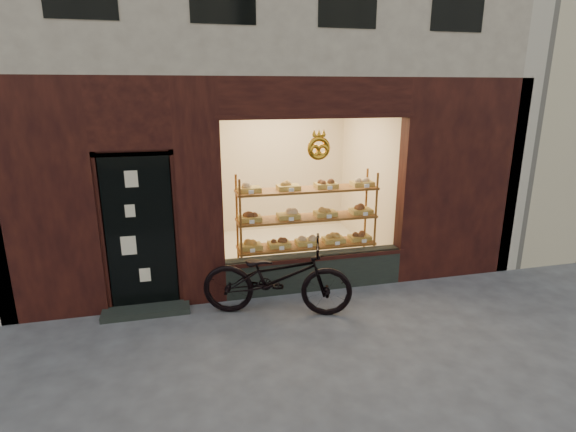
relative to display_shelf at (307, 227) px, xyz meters
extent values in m
plane|color=#404042|center=(-0.45, -2.55, -0.85)|extent=(90.00, 90.00, 0.00)
cube|color=black|center=(0.00, -0.42, -0.58)|extent=(2.70, 0.25, 0.55)
cube|color=black|center=(-2.45, -0.49, 0.25)|extent=(0.90, 0.04, 2.15)
cube|color=black|center=(-2.45, -0.65, -0.81)|extent=(1.15, 0.35, 0.08)
torus|color=orange|center=(0.00, -0.53, 1.30)|extent=(0.33, 0.07, 0.33)
cube|color=#603016|center=(0.00, 0.00, -0.80)|extent=(2.20, 0.45, 0.04)
cube|color=#603016|center=(0.00, 0.00, -0.30)|extent=(2.20, 0.45, 0.03)
cube|color=#603016|center=(0.00, 0.00, 0.15)|extent=(2.20, 0.45, 0.04)
cube|color=#603016|center=(0.00, 0.00, 0.60)|extent=(2.20, 0.45, 0.04)
cylinder|color=#603016|center=(-1.07, -0.19, 0.00)|extent=(0.04, 0.04, 1.70)
cylinder|color=#603016|center=(1.07, -0.19, 0.00)|extent=(0.04, 0.04, 1.70)
cylinder|color=#603016|center=(-1.07, 0.20, 0.00)|extent=(0.04, 0.04, 1.70)
cylinder|color=#603016|center=(1.07, 0.20, 0.00)|extent=(0.04, 0.04, 1.70)
cube|color=olive|center=(-0.90, 0.00, -0.25)|extent=(0.34, 0.24, 0.07)
sphere|color=#C58833|center=(-0.90, 0.00, -0.17)|extent=(0.11, 0.11, 0.11)
cube|color=white|center=(-0.90, -0.18, -0.25)|extent=(0.07, 0.01, 0.05)
cube|color=olive|center=(-0.45, 0.00, -0.25)|extent=(0.34, 0.24, 0.07)
sphere|color=#582E1C|center=(-0.45, 0.00, -0.17)|extent=(0.11, 0.11, 0.11)
cube|color=white|center=(-0.45, -0.18, -0.25)|extent=(0.07, 0.01, 0.05)
cube|color=olive|center=(0.00, 0.00, -0.25)|extent=(0.34, 0.24, 0.07)
sphere|color=tan|center=(0.00, 0.00, -0.17)|extent=(0.11, 0.11, 0.11)
cube|color=white|center=(0.00, -0.18, -0.25)|extent=(0.07, 0.01, 0.05)
cube|color=olive|center=(0.45, 0.00, -0.25)|extent=(0.34, 0.24, 0.07)
sphere|color=#C58833|center=(0.45, 0.00, -0.17)|extent=(0.11, 0.11, 0.11)
cube|color=white|center=(0.45, -0.18, -0.25)|extent=(0.07, 0.01, 0.05)
cube|color=olive|center=(0.90, 0.00, -0.25)|extent=(0.34, 0.24, 0.07)
sphere|color=#582E1C|center=(0.90, 0.00, -0.17)|extent=(0.11, 0.11, 0.11)
cube|color=white|center=(0.90, -0.18, -0.25)|extent=(0.08, 0.01, 0.05)
cube|color=olive|center=(-0.90, 0.00, 0.20)|extent=(0.34, 0.24, 0.07)
sphere|color=#582E1C|center=(-0.90, 0.00, 0.28)|extent=(0.11, 0.11, 0.11)
cube|color=white|center=(-0.90, -0.18, 0.20)|extent=(0.07, 0.01, 0.06)
cube|color=olive|center=(-0.30, 0.00, 0.20)|extent=(0.34, 0.24, 0.07)
sphere|color=tan|center=(-0.30, 0.00, 0.28)|extent=(0.11, 0.11, 0.11)
cube|color=white|center=(-0.30, -0.18, 0.20)|extent=(0.08, 0.01, 0.06)
cube|color=olive|center=(0.30, 0.00, 0.20)|extent=(0.34, 0.24, 0.07)
sphere|color=#C58833|center=(0.30, 0.00, 0.28)|extent=(0.11, 0.11, 0.11)
cube|color=white|center=(0.30, -0.18, 0.20)|extent=(0.07, 0.01, 0.06)
cube|color=olive|center=(0.90, 0.00, 0.20)|extent=(0.34, 0.24, 0.07)
sphere|color=#582E1C|center=(0.90, 0.00, 0.28)|extent=(0.11, 0.11, 0.11)
cube|color=white|center=(0.90, -0.18, 0.20)|extent=(0.08, 0.01, 0.06)
cube|color=olive|center=(-0.90, 0.00, 0.65)|extent=(0.34, 0.24, 0.07)
sphere|color=tan|center=(-0.90, 0.00, 0.73)|extent=(0.11, 0.11, 0.11)
cube|color=white|center=(-0.90, -0.18, 0.65)|extent=(0.07, 0.01, 0.06)
cube|color=olive|center=(-0.30, 0.00, 0.65)|extent=(0.34, 0.24, 0.07)
sphere|color=#C58833|center=(-0.30, 0.00, 0.73)|extent=(0.11, 0.11, 0.11)
cube|color=white|center=(-0.30, -0.18, 0.65)|extent=(0.08, 0.01, 0.06)
cube|color=olive|center=(0.30, 0.00, 0.65)|extent=(0.34, 0.24, 0.07)
sphere|color=#582E1C|center=(0.30, 0.00, 0.73)|extent=(0.11, 0.11, 0.11)
cube|color=white|center=(0.30, -0.18, 0.65)|extent=(0.07, 0.01, 0.06)
cube|color=olive|center=(0.90, 0.00, 0.65)|extent=(0.34, 0.24, 0.07)
sphere|color=tan|center=(0.90, 0.00, 0.73)|extent=(0.11, 0.11, 0.11)
cube|color=white|center=(0.90, -0.18, 0.65)|extent=(0.08, 0.01, 0.06)
imported|color=black|center=(-0.72, -1.06, -0.33)|extent=(2.12, 1.27, 1.05)
camera|label=1|loc=(-1.91, -6.46, 2.09)|focal=28.00mm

